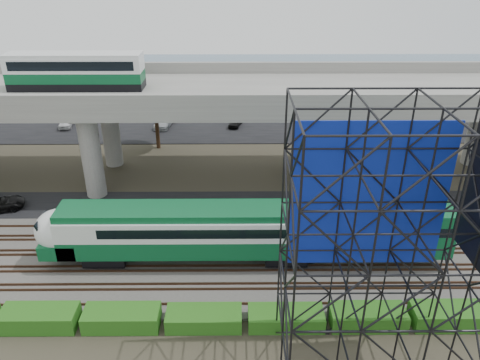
{
  "coord_description": "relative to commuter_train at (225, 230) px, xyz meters",
  "views": [
    {
      "loc": [
        3.04,
        -26.01,
        20.84
      ],
      "look_at": [
        3.27,
        6.0,
        4.8
      ],
      "focal_mm": 35.0,
      "sensor_mm": 36.0,
      "label": 1
    }
  ],
  "objects": [
    {
      "name": "harbor_water",
      "position": [
        -2.17,
        54.0,
        -2.87
      ],
      "size": [
        140.0,
        40.0,
        0.03
      ],
      "primitive_type": "cube",
      "color": "slate",
      "rests_on": "ground"
    },
    {
      "name": "trees",
      "position": [
        -6.84,
        14.17,
        2.69
      ],
      "size": [
        40.94,
        16.94,
        7.69
      ],
      "color": "#382314",
      "rests_on": "ground"
    },
    {
      "name": "parking_lot",
      "position": [
        -2.17,
        32.0,
        -2.84
      ],
      "size": [
        90.0,
        18.0,
        0.08
      ],
      "primitive_type": "cube",
      "color": "black",
      "rests_on": "ground"
    },
    {
      "name": "parked_cars",
      "position": [
        -1.42,
        31.55,
        -2.19
      ],
      "size": [
        36.42,
        9.76,
        1.31
      ],
      "color": "silver",
      "rests_on": "parking_lot"
    },
    {
      "name": "overpass",
      "position": [
        -3.0,
        14.0,
        5.33
      ],
      "size": [
        80.0,
        12.0,
        12.4
      ],
      "color": "#9E9B93",
      "rests_on": "ground"
    },
    {
      "name": "scaffold_tower",
      "position": [
        7.71,
        -9.98,
        4.59
      ],
      "size": [
        9.36,
        6.36,
        15.0
      ],
      "color": "black",
      "rests_on": "ground"
    },
    {
      "name": "rail_tracks",
      "position": [
        -2.17,
        -0.0,
        -2.6
      ],
      "size": [
        90.0,
        9.52,
        0.16
      ],
      "color": "#472D1E",
      "rests_on": "ballast_bed"
    },
    {
      "name": "ballast_bed",
      "position": [
        -2.17,
        0.0,
        -2.78
      ],
      "size": [
        90.0,
        12.0,
        0.2
      ],
      "primitive_type": "cube",
      "color": "slate",
      "rests_on": "ground"
    },
    {
      "name": "hedge_strip",
      "position": [
        -1.16,
        -6.3,
        -2.32
      ],
      "size": [
        34.6,
        1.8,
        1.2
      ],
      "color": "#205914",
      "rests_on": "ground"
    },
    {
      "name": "ground",
      "position": [
        -2.17,
        -2.0,
        -2.88
      ],
      "size": [
        140.0,
        140.0,
        0.0
      ],
      "primitive_type": "plane",
      "color": "#474233",
      "rests_on": "ground"
    },
    {
      "name": "commuter_train",
      "position": [
        0.0,
        0.0,
        0.0
      ],
      "size": [
        29.3,
        3.06,
        4.3
      ],
      "color": "black",
      "rests_on": "rail_tracks"
    },
    {
      "name": "service_road",
      "position": [
        -2.17,
        8.5,
        -2.84
      ],
      "size": [
        90.0,
        5.0,
        0.08
      ],
      "primitive_type": "cube",
      "color": "black",
      "rests_on": "ground"
    }
  ]
}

